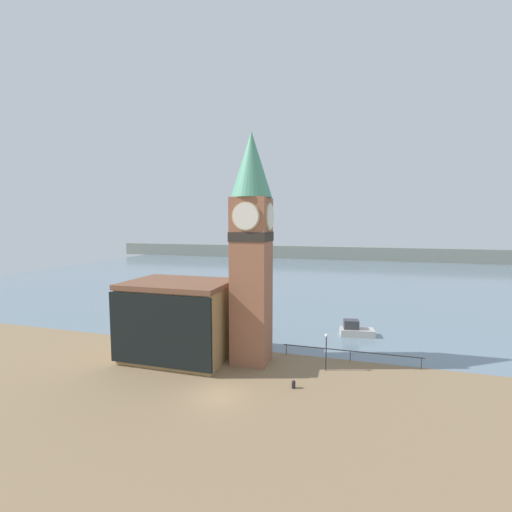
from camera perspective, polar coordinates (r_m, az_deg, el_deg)
name	(u,v)px	position (r m, az deg, el deg)	size (l,w,h in m)	color
ground_plane	(219,396)	(29.70, -6.19, -22.19)	(160.00, 160.00, 0.00)	#846B4C
water	(316,274)	(96.25, 9.89, -2.91)	(160.00, 120.00, 0.00)	slate
far_shoreline	(327,253)	(135.58, 11.74, 0.50)	(180.00, 3.00, 5.00)	gray
pier_railing	(350,352)	(36.77, 15.47, -15.13)	(13.63, 0.08, 1.09)	#333338
clock_tower	(252,242)	(33.30, -0.75, 2.33)	(4.00, 4.00, 22.49)	#935B42
pier_building	(178,319)	(36.52, -12.84, -10.27)	(10.51, 7.65, 7.90)	#A88451
boat_near	(355,330)	(44.78, 16.23, -11.76)	(4.28, 2.43, 1.95)	#B7B2A8
mooring_bollard_near	(293,384)	(30.74, 6.27, -20.43)	(0.33, 0.33, 0.68)	black
lamp_post	(326,345)	(33.59, 11.63, -14.26)	(0.32, 0.32, 3.54)	black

